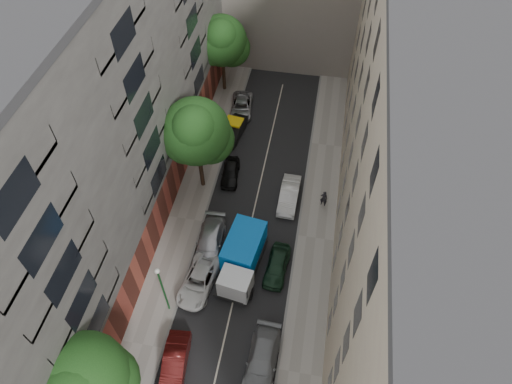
% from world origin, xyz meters
% --- Properties ---
extents(ground, '(120.00, 120.00, 0.00)m').
position_xyz_m(ground, '(0.00, 0.00, 0.00)').
color(ground, '#4C4C49').
rests_on(ground, ground).
extents(road_surface, '(8.00, 44.00, 0.02)m').
position_xyz_m(road_surface, '(0.00, 0.00, 0.01)').
color(road_surface, black).
rests_on(road_surface, ground).
extents(sidewalk_left, '(3.00, 44.00, 0.15)m').
position_xyz_m(sidewalk_left, '(-5.50, 0.00, 0.07)').
color(sidewalk_left, gray).
rests_on(sidewalk_left, ground).
extents(sidewalk_right, '(3.00, 44.00, 0.15)m').
position_xyz_m(sidewalk_right, '(5.50, 0.00, 0.07)').
color(sidewalk_right, gray).
rests_on(sidewalk_right, ground).
extents(building_left, '(8.00, 44.00, 20.00)m').
position_xyz_m(building_left, '(-11.00, 0.00, 10.00)').
color(building_left, '#484643').
rests_on(building_left, ground).
extents(building_right, '(8.00, 44.00, 20.00)m').
position_xyz_m(building_right, '(11.00, 0.00, 10.00)').
color(building_right, '#B8AC8F').
rests_on(building_right, ground).
extents(tarp_truck, '(3.21, 6.43, 2.84)m').
position_xyz_m(tarp_truck, '(0.11, -3.76, 1.56)').
color(tarp_truck, black).
rests_on(tarp_truck, ground).
extents(car_left_1, '(1.90, 4.40, 1.41)m').
position_xyz_m(car_left_1, '(-2.80, -11.98, 0.70)').
color(car_left_1, '#4B100F').
rests_on(car_left_1, ground).
extents(car_left_2, '(2.82, 5.04, 1.33)m').
position_xyz_m(car_left_2, '(-2.80, -5.80, 0.67)').
color(car_left_2, silver).
rests_on(car_left_2, ground).
extents(car_left_3, '(2.24, 5.07, 1.45)m').
position_xyz_m(car_left_3, '(-2.80, -2.20, 0.72)').
color(car_left_3, '#B1B2B6').
rests_on(car_left_3, ground).
extents(car_left_4, '(1.84, 3.85, 1.27)m').
position_xyz_m(car_left_4, '(-2.80, 5.40, 0.63)').
color(car_left_4, black).
rests_on(car_left_4, ground).
extents(car_left_5, '(2.12, 4.48, 1.42)m').
position_xyz_m(car_left_5, '(-3.60, 10.86, 0.71)').
color(car_left_5, black).
rests_on(car_left_5, ground).
extents(car_left_6, '(2.63, 4.83, 1.28)m').
position_xyz_m(car_left_6, '(-3.60, 14.60, 0.64)').
color(car_left_6, '#B9BABE').
rests_on(car_left_6, ground).
extents(car_right_1, '(2.20, 5.04, 1.44)m').
position_xyz_m(car_right_1, '(2.91, -10.80, 0.72)').
color(car_right_1, slate).
rests_on(car_right_1, ground).
extents(car_right_2, '(1.90, 4.15, 1.38)m').
position_xyz_m(car_right_2, '(2.80, -3.47, 0.69)').
color(car_right_2, black).
rests_on(car_right_2, ground).
extents(car_right_3, '(1.63, 4.47, 1.46)m').
position_xyz_m(car_right_3, '(2.80, 3.60, 0.73)').
color(car_right_3, silver).
rests_on(car_right_3, ground).
extents(tree_near, '(5.61, 5.38, 8.10)m').
position_xyz_m(tree_near, '(-6.30, -15.45, 5.38)').
color(tree_near, '#382619').
rests_on(tree_near, sidewalk_left).
extents(tree_mid, '(5.76, 5.55, 9.38)m').
position_xyz_m(tree_mid, '(-4.93, 3.88, 6.39)').
color(tree_mid, '#382619').
rests_on(tree_mid, sidewalk_left).
extents(tree_far, '(5.36, 5.09, 8.55)m').
position_xyz_m(tree_far, '(-6.06, 17.70, 5.82)').
color(tree_far, '#382619').
rests_on(tree_far, sidewalk_left).
extents(lamp_post, '(0.36, 0.36, 5.57)m').
position_xyz_m(lamp_post, '(-4.47, -8.08, 3.65)').
color(lamp_post, '#1B6129').
rests_on(lamp_post, sidewalk_left).
extents(pedestrian, '(0.69, 0.52, 1.71)m').
position_xyz_m(pedestrian, '(5.79, 3.55, 1.01)').
color(pedestrian, black).
rests_on(pedestrian, sidewalk_right).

